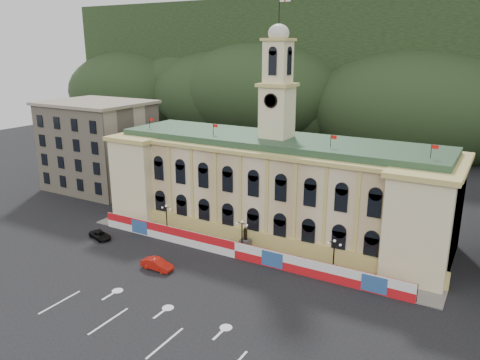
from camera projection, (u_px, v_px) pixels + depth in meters
The scene contains 13 objects.
ground at pixel (171, 306), 55.19m from camera, with size 260.00×260.00×0.00m, color black.
lane_markings at pixel (142, 327), 51.03m from camera, with size 26.00×10.00×0.02m, color white, non-canonical shape.
hill_ridge at pixel (403, 79), 151.40m from camera, with size 230.00×80.00×64.00m.
city_hall at pixel (274, 185), 76.04m from camera, with size 56.20×17.60×37.10m.
side_building_left at pixel (99, 145), 99.06m from camera, with size 21.00×17.00×18.60m.
hoarding_fence at pixel (236, 250), 67.37m from camera, with size 50.00×0.44×2.50m.
pavement at pixel (244, 251), 69.95m from camera, with size 56.00×5.50×0.16m, color slate.
statue at pixel (245, 243), 69.86m from camera, with size 1.40×1.40×3.72m.
lamp_left at pixel (167, 217), 75.23m from camera, with size 1.96×0.44×5.15m.
lamp_center at pixel (242, 234), 68.50m from camera, with size 1.96×0.44×5.15m.
lamp_right at pixel (334, 254), 61.77m from camera, with size 1.96×0.44×5.15m.
red_sedan at pixel (157, 264), 63.99m from camera, with size 4.73×1.67×1.55m, color #AD150C.
black_suv at pixel (100, 235), 74.28m from camera, with size 4.78×3.14×1.22m, color black.
Camera 1 is at (31.60, -38.31, 29.48)m, focal length 35.00 mm.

